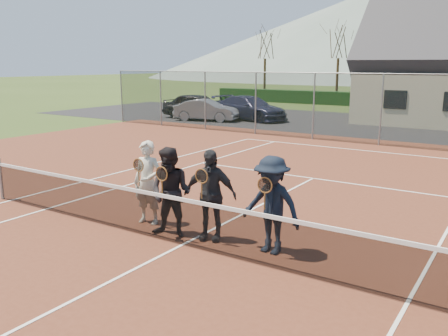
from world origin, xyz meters
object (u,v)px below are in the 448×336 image
Objects in this scene: player_b at (171,192)px; player_c at (210,195)px; car_a at (198,106)px; tennis_net at (181,219)px; player_d at (272,205)px; player_a at (148,183)px; car_b at (206,110)px; car_c at (250,108)px.

player_b is 1.00× the size of player_c.
player_c reaches higher than car_a.
player_b is at bearing -160.22° from player_c.
player_d is at bearing 21.76° from tennis_net.
player_a reaches higher than tennis_net.
player_a is at bearing 179.56° from player_d.
player_b is (10.76, -16.48, 0.28)m from car_b.
car_a is 0.40× the size of tennis_net.
car_b is at bearing 123.81° from tennis_net.
player_b is at bearing -20.43° from player_a.
car_b is at bearing 128.41° from player_d.
car_a is 1.18× the size of car_b.
player_c reaches higher than tennis_net.
player_b is 0.79m from player_c.
car_a is 2.56× the size of player_a.
car_c is at bearing -61.14° from car_b.
player_b is (8.78, -18.29, 0.19)m from car_c.
car_c is 19.60m from player_a.
player_c is (11.50, -16.22, 0.28)m from car_b.
player_b is 2.08m from player_d.
player_d is at bearing 2.20° from player_c.
player_a is at bearing -151.76° from car_a.
car_c is 20.29m from player_b.
player_d reaches higher than car_c.
car_c is (3.18, 1.01, -0.06)m from car_a.
player_a and player_d have the same top height.
player_c is at bearing -148.11° from car_a.
car_c is 20.99m from player_d.
tennis_net is 6.49× the size of player_c.
player_d is (12.82, -16.17, 0.28)m from car_b.
car_a is at bearing 124.67° from player_b.
player_c is at bearing 66.11° from tennis_net.
tennis_net is at bearing -113.89° from player_c.
car_a is at bearing 42.81° from car_b.
car_b is 0.77× the size of car_c.
player_c is (0.75, 0.27, 0.00)m from player_b.
car_b is 2.16× the size of player_c.
car_a is 22.00m from player_d.
player_a is at bearing 177.47° from player_c.
player_c is 1.00× the size of player_d.
car_b is 2.16× the size of player_a.
tennis_net is at bearing -158.24° from player_d.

